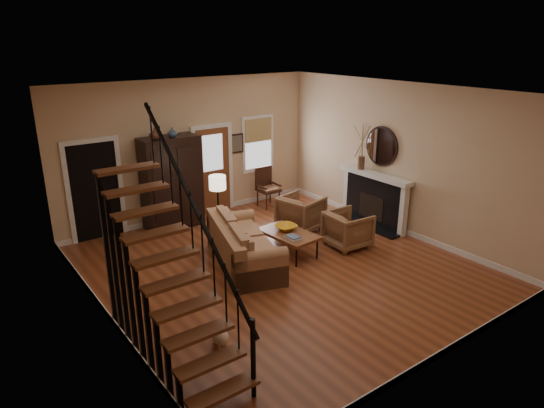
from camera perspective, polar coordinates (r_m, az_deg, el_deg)
room at (r=9.97m, az=-7.03°, el=3.44°), size 7.00×7.33×3.30m
staircase at (r=6.36m, az=-12.04°, el=-5.30°), size 0.94×2.80×3.20m
fireplace at (r=11.40m, az=12.08°, el=1.14°), size 0.33×1.95×2.30m
armoire at (r=11.17m, az=-11.73°, el=2.47°), size 1.30×0.60×2.10m
vase_a at (r=10.67m, az=-13.64°, el=8.05°), size 0.24×0.24×0.25m
vase_b at (r=10.83m, az=-11.67°, el=8.25°), size 0.20×0.20×0.21m
sofa at (r=9.28m, az=-3.28°, el=-4.81°), size 1.59×2.44×0.84m
coffee_table at (r=9.80m, az=1.94°, el=-4.63°), size 0.81×1.28×0.47m
bowl at (r=9.83m, az=1.65°, el=-2.75°), size 0.42×0.42×0.10m
books at (r=9.41m, az=2.51°, el=-3.94°), size 0.22×0.30×0.06m
armchair_left at (r=10.22m, az=8.91°, el=-2.96°), size 0.89×0.87×0.76m
armchair_right at (r=10.95m, az=3.42°, el=-1.06°), size 1.06×1.04×0.81m
floor_lamp at (r=10.12m, az=-6.31°, el=-0.79°), size 0.36×0.36×1.50m
side_chair at (r=12.38m, az=-0.43°, el=1.92°), size 0.54×0.54×1.02m
dog at (r=7.16m, az=-6.09°, el=-15.35°), size 0.31×0.43×0.29m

